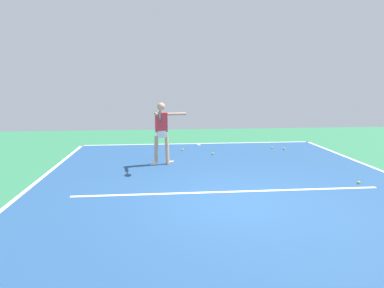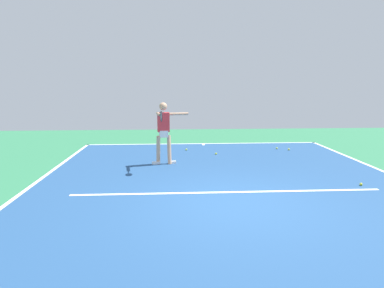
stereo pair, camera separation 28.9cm
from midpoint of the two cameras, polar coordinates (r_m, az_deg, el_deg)
name	(u,v)px [view 2 (the right image)]	position (r m, az deg, el deg)	size (l,w,h in m)	color
ground_plane	(234,203)	(6.88, 8.29, -9.90)	(22.08, 22.08, 0.00)	#2D754C
court_surface	(234,203)	(6.88, 8.29, -9.89)	(9.11, 13.63, 0.00)	navy
court_line_baseline_near	(203,144)	(13.37, 2.48, 0.07)	(9.11, 0.10, 0.01)	white
court_line_sideline_right	(1,208)	(7.45, -28.64, -9.49)	(0.10, 13.63, 0.01)	white
court_line_service	(228,192)	(7.52, 7.23, -8.09)	(6.84, 0.10, 0.01)	white
court_line_centre_mark	(203,144)	(13.17, 2.56, -0.08)	(0.10, 0.30, 0.01)	white
tennis_player	(164,129)	(9.83, -3.94, 2.62)	(1.09, 1.24, 1.83)	tan
tennis_ball_by_sideline	(277,148)	(12.67, 14.79, -0.69)	(0.07, 0.07, 0.07)	#C6E53D
tennis_ball_centre_court	(216,154)	(11.33, 4.82, -1.65)	(0.07, 0.07, 0.07)	yellow
tennis_ball_near_player	(186,150)	(12.00, -0.28, -0.95)	(0.07, 0.07, 0.07)	#C6E53D
tennis_ball_far_corner	(361,184)	(8.92, 27.53, -6.07)	(0.07, 0.07, 0.07)	yellow
tennis_ball_near_service_line	(289,149)	(12.56, 16.70, -0.88)	(0.07, 0.07, 0.07)	yellow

